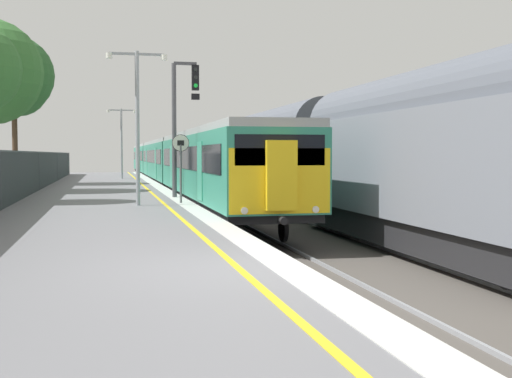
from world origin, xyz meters
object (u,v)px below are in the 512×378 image
at_px(platform_lamp_mid, 137,114).
at_px(signal_gantry, 181,113).
at_px(speed_limit_sign, 181,159).
at_px(platform_lamp_far, 122,137).
at_px(background_tree_right, 15,79).
at_px(freight_train_adjacent_track, 281,154).
at_px(commuter_train_at_platform, 171,161).

bearing_deg(platform_lamp_mid, signal_gantry, 64.88).
height_order(signal_gantry, platform_lamp_mid, signal_gantry).
height_order(speed_limit_sign, platform_lamp_far, platform_lamp_far).
bearing_deg(background_tree_right, freight_train_adjacent_track, -30.92).
bearing_deg(platform_lamp_far, signal_gantry, -84.99).
relative_size(freight_train_adjacent_track, speed_limit_sign, 18.44).
bearing_deg(background_tree_right, commuter_train_at_platform, 37.35).
xyz_separation_m(platform_lamp_mid, platform_lamp_far, (-0.00, 25.30, -0.11)).
relative_size(speed_limit_sign, platform_lamp_mid, 0.47).
height_order(commuter_train_at_platform, background_tree_right, background_tree_right).
height_order(speed_limit_sign, background_tree_right, background_tree_right).
bearing_deg(commuter_train_at_platform, platform_lamp_mid, -97.87).
distance_m(speed_limit_sign, platform_lamp_mid, 2.26).
bearing_deg(speed_limit_sign, platform_lamp_mid, -154.18).
relative_size(speed_limit_sign, platform_lamp_far, 0.49).
bearing_deg(background_tree_right, speed_limit_sign, -65.38).
bearing_deg(speed_limit_sign, background_tree_right, 114.62).
bearing_deg(speed_limit_sign, signal_gantry, 83.70).
xyz_separation_m(platform_lamp_far, background_tree_right, (-6.01, -8.17, 3.00)).
distance_m(freight_train_adjacent_track, platform_lamp_mid, 11.80).
xyz_separation_m(commuter_train_at_platform, platform_lamp_far, (-3.36, 1.02, 1.68)).
bearing_deg(freight_train_adjacent_track, platform_lamp_far, 114.47).
relative_size(signal_gantry, platform_lamp_far, 1.09).
relative_size(signal_gantry, platform_lamp_mid, 1.05).
height_order(commuter_train_at_platform, platform_lamp_mid, platform_lamp_mid).
bearing_deg(commuter_train_at_platform, background_tree_right, -142.65).
bearing_deg(platform_lamp_mid, freight_train_adjacent_track, 51.12).
height_order(commuter_train_at_platform, platform_lamp_far, platform_lamp_far).
height_order(signal_gantry, platform_lamp_far, signal_gantry).
bearing_deg(background_tree_right, signal_gantry, -59.07).
relative_size(freight_train_adjacent_track, signal_gantry, 8.26).
height_order(freight_train_adjacent_track, platform_lamp_far, platform_lamp_far).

